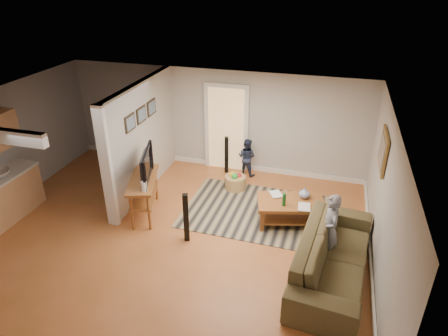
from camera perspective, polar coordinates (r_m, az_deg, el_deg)
The scene contains 11 objects.
ground at distance 8.03m, azimuth -7.47°, elevation -8.81°, with size 7.50×7.50×0.00m, color #995727.
room_shell at distance 8.08m, azimuth -13.92°, elevation 2.75°, with size 7.54×6.02×2.52m.
area_rug at distance 8.54m, azimuth 4.43°, elevation -6.15°, with size 2.93×2.14×0.01m, color black.
sofa at distance 7.20m, azimuth 14.92°, elevation -14.56°, with size 2.70×1.06×0.79m, color #4E4427.
coffee_table at distance 8.08m, azimuth 9.61°, elevation -5.30°, with size 1.46×1.06×0.77m.
tv_console at distance 8.22m, azimuth -11.40°, elevation -1.97°, with size 0.87×1.41×1.14m.
speaker_left at distance 7.46m, azimuth -5.44°, elevation -7.09°, with size 0.10×0.10×1.00m, color black.
speaker_right at distance 9.88m, azimuth 0.36°, elevation 1.90°, with size 0.09×0.09×0.95m, color black.
toy_basket at distance 9.27m, azimuth 1.62°, elevation -1.97°, with size 0.49×0.49×0.43m.
child at distance 7.53m, azimuth 14.25°, elevation -12.35°, with size 0.47×0.31×1.29m, color gray.
toddler at distance 9.98m, azimuth 3.20°, elevation -0.90°, with size 0.46×0.36×0.95m, color #212B46.
Camera 1 is at (2.75, -5.92, 4.68)m, focal length 32.00 mm.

